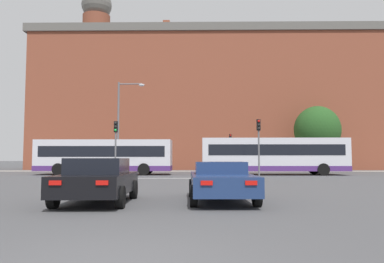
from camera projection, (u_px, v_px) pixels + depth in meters
The scene contains 14 objects.
stop_line_strip at pixel (182, 178), 26.34m from camera, with size 7.72×0.30×0.01m, color silver.
far_pavement at pixel (187, 171), 41.33m from camera, with size 68.58×2.50×0.01m, color #A09B91.
brick_civic_building at pixel (212, 101), 51.72m from camera, with size 48.01×12.38×25.20m.
car_saloon_left at pixel (98, 180), 11.77m from camera, with size 2.18×4.31×1.41m.
car_roadster_right at pixel (221, 181), 12.34m from camera, with size 2.16×4.87×1.29m.
bus_crossing_lead at pixel (274, 155), 31.89m from camera, with size 12.22×2.72×3.11m.
bus_crossing_trailing at pixel (105, 156), 32.30m from camera, with size 11.52×2.77×2.99m.
traffic_light_near_right at pixel (259, 138), 26.56m from camera, with size 0.26×0.31×4.19m.
traffic_light_far_right at pixel (230, 146), 41.06m from camera, with size 0.26×0.31×4.08m.
traffic_light_near_left at pixel (116, 140), 27.14m from camera, with size 0.26×0.31×4.11m.
street_lamp_junction at pixel (123, 118), 31.30m from camera, with size 2.27×0.36×7.82m.
pedestrian_waiting at pixel (110, 161), 40.91m from camera, with size 0.41×0.27×1.85m.
pedestrian_walking_east at pixel (102, 162), 41.23m from camera, with size 0.32×0.44×1.64m.
tree_by_building at pixel (317, 130), 42.03m from camera, with size 5.13×5.13×7.30m.
Camera 1 is at (1.08, -5.00, 1.40)m, focal length 35.00 mm.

